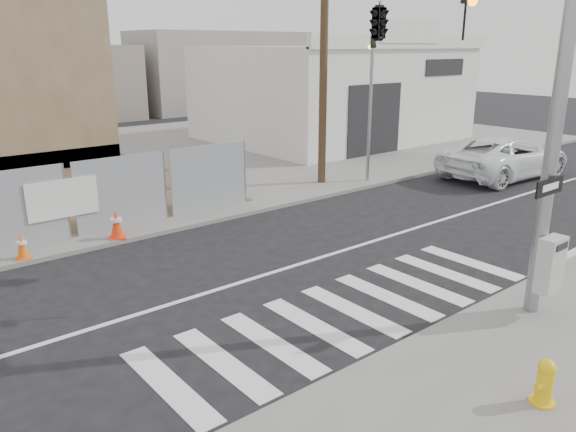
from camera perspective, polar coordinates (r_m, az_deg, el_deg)
ground at (r=12.92m, az=-1.41°, el=-5.72°), size 100.00×100.00×0.00m
sidewalk_far at (r=25.02m, az=-21.56°, el=4.44°), size 50.00×20.00×0.12m
signal_pole at (r=12.26m, az=14.27°, el=15.53°), size 0.96×5.87×7.00m
far_signal_pole at (r=20.80m, az=8.43°, el=12.66°), size 0.16×0.20×5.60m
concrete_wall_right at (r=24.52m, az=-23.59°, el=11.85°), size 5.50×1.30×8.00m
auto_shop at (r=30.99m, az=4.42°, el=12.40°), size 12.00×10.20×5.95m
utility_pole_right at (r=20.32m, az=3.68°, el=17.57°), size 1.60×0.28×10.00m
fire_hydrant at (r=8.96m, az=24.65°, el=-15.07°), size 0.45×0.45×0.68m
suv at (r=23.60m, az=21.18°, el=5.64°), size 5.94×2.98×1.61m
traffic_cone_c at (r=14.70m, az=-25.41°, el=-2.81°), size 0.37×0.37×0.62m
traffic_cone_d at (r=15.33m, az=-17.03°, el=-0.81°), size 0.51×0.51×0.77m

